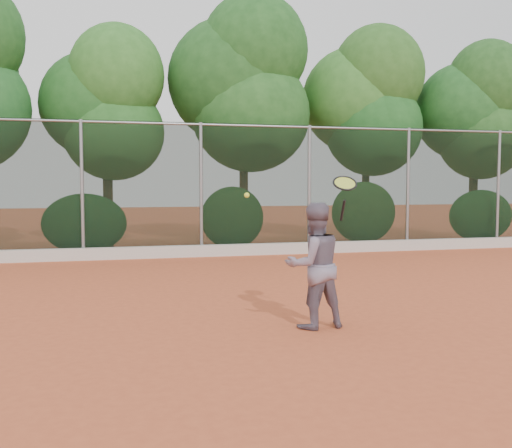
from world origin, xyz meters
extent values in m
plane|color=#C6552E|center=(0.00, 0.00, 0.00)|extent=(80.00, 80.00, 0.00)
cube|color=beige|center=(0.00, 6.82, 0.15)|extent=(24.00, 0.20, 0.30)
imported|color=slate|center=(0.32, -0.89, 0.83)|extent=(0.88, 0.73, 1.65)
cube|color=black|center=(0.00, 7.00, 1.75)|extent=(24.00, 0.01, 3.50)
cylinder|color=gray|center=(0.00, 7.00, 3.45)|extent=(24.00, 0.06, 0.06)
cylinder|color=gray|center=(-3.00, 7.00, 1.75)|extent=(0.09, 0.09, 3.50)
cylinder|color=gray|center=(0.00, 7.00, 1.75)|extent=(0.09, 0.09, 3.50)
cylinder|color=gray|center=(3.00, 7.00, 1.75)|extent=(0.09, 0.09, 3.50)
cylinder|color=gray|center=(6.00, 7.00, 1.75)|extent=(0.09, 0.09, 3.50)
cylinder|color=gray|center=(9.00, 7.00, 1.75)|extent=(0.09, 0.09, 3.50)
cylinder|color=#422819|center=(-2.40, 9.30, 1.20)|extent=(0.28, 0.28, 2.40)
ellipsoid|color=#22591E|center=(-2.20, 9.20, 3.40)|extent=(2.90, 2.40, 2.80)
ellipsoid|color=#1C4F1B|center=(-2.70, 9.50, 4.20)|extent=(3.20, 2.70, 3.10)
ellipsoid|color=#2A6221|center=(-2.10, 9.00, 5.00)|extent=(2.70, 2.30, 2.90)
cylinder|color=#4A2D1C|center=(1.60, 9.00, 1.50)|extent=(0.26, 0.26, 3.00)
ellipsoid|color=#34732B|center=(1.80, 8.90, 4.00)|extent=(3.60, 3.00, 3.50)
ellipsoid|color=#2C6627|center=(1.30, 9.20, 5.00)|extent=(3.90, 3.20, 3.80)
ellipsoid|color=#2F6D29|center=(1.90, 8.80, 5.90)|extent=(3.20, 2.70, 3.30)
cylinder|color=#46321B|center=(5.70, 9.20, 1.35)|extent=(0.24, 0.24, 2.70)
ellipsoid|color=#1A4E1C|center=(5.90, 9.10, 3.70)|extent=(3.20, 2.70, 3.10)
ellipsoid|color=#2C6321|center=(5.40, 9.40, 4.60)|extent=(3.50, 2.90, 3.40)
ellipsoid|color=#26531C|center=(6.00, 9.00, 5.40)|extent=(3.00, 2.50, 3.10)
cylinder|color=#3C2817|center=(9.40, 8.80, 1.25)|extent=(0.28, 0.28, 2.50)
ellipsoid|color=#336C29|center=(9.60, 8.70, 3.50)|extent=(3.00, 2.50, 2.90)
ellipsoid|color=#2B6C29|center=(9.10, 9.00, 4.30)|extent=(3.30, 2.80, 3.20)
ellipsoid|color=#306626|center=(9.70, 8.60, 5.10)|extent=(2.80, 2.40, 3.00)
ellipsoid|color=#286125|center=(-3.00, 7.80, 0.85)|extent=(2.20, 1.16, 1.60)
ellipsoid|color=#326827|center=(1.00, 7.80, 0.95)|extent=(1.80, 1.04, 1.76)
ellipsoid|color=#3A752C|center=(5.00, 7.80, 1.05)|extent=(2.00, 1.10, 1.84)
ellipsoid|color=#30702A|center=(9.00, 7.80, 0.90)|extent=(2.16, 1.12, 1.64)
cylinder|color=black|center=(0.66, -1.02, 1.55)|extent=(0.07, 0.22, 0.28)
torus|color=black|center=(0.66, -1.08, 1.90)|extent=(0.36, 0.32, 0.20)
cylinder|color=#B9C73A|center=(0.66, -1.08, 1.90)|extent=(0.30, 0.26, 0.16)
sphere|color=#F1F738|center=(-0.55, -0.73, 1.75)|extent=(0.07, 0.07, 0.07)
camera|label=1|loc=(-2.21, -7.91, 1.89)|focal=40.00mm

